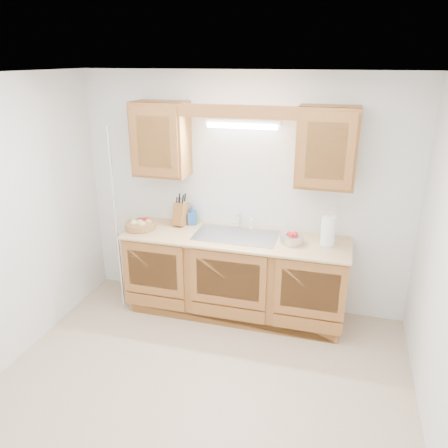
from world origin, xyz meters
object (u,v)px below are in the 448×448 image
(knife_block, at_px, (181,214))
(paper_towel, at_px, (328,231))
(apple_bowl, at_px, (292,238))
(fruit_basket, at_px, (140,224))

(knife_block, relative_size, paper_towel, 1.02)
(paper_towel, height_order, apple_bowl, paper_towel)
(fruit_basket, bearing_deg, apple_bowl, 1.28)
(knife_block, height_order, apple_bowl, knife_block)
(fruit_basket, relative_size, apple_bowl, 1.51)
(knife_block, bearing_deg, paper_towel, 5.75)
(fruit_basket, bearing_deg, knife_block, 30.12)
(fruit_basket, distance_m, paper_towel, 1.95)
(knife_block, xyz_separation_m, paper_towel, (1.56, -0.14, 0.02))
(knife_block, distance_m, paper_towel, 1.57)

